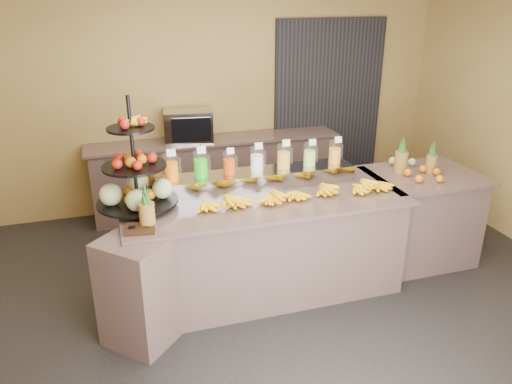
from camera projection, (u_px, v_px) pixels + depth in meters
name	position (u px, v px, depth m)	size (l,w,h in m)	color
ground	(274.00, 305.00, 4.47)	(6.00, 6.00, 0.00)	black
room_envelope	(268.00, 79.00, 4.51)	(6.04, 5.02, 2.82)	olive
buffet_counter	(253.00, 248.00, 4.49)	(2.75, 1.25, 0.93)	gray
right_counter	(418.00, 216.00, 5.12)	(1.08, 0.88, 0.93)	gray
back_ledge	(216.00, 174.00, 6.28)	(3.10, 0.55, 0.93)	gray
pitcher_tray	(257.00, 179.00, 4.61)	(1.85, 0.30, 0.15)	gray
juice_pitcher_orange_a	(171.00, 169.00, 4.33)	(0.13, 0.13, 0.31)	silver
juice_pitcher_green	(201.00, 166.00, 4.40)	(0.13, 0.13, 0.31)	silver
juice_pitcher_orange_b	(229.00, 164.00, 4.47)	(0.11, 0.12, 0.27)	silver
juice_pitcher_milk	(257.00, 161.00, 4.54)	(0.12, 0.13, 0.30)	silver
juice_pitcher_lemon	(284.00, 158.00, 4.61)	(0.13, 0.13, 0.30)	silver
juice_pitcher_lime	(310.00, 156.00, 4.69)	(0.12, 0.12, 0.28)	silver
juice_pitcher_orange_c	(335.00, 153.00, 4.76)	(0.12, 0.12, 0.29)	silver
banana_heap	(298.00, 191.00, 4.36)	(1.83, 0.17, 0.15)	yellow
fruit_stand	(142.00, 180.00, 4.11)	(0.76, 0.76, 0.94)	black
condiment_caddy	(140.00, 229.00, 3.78)	(0.23, 0.17, 0.03)	black
pineapple_left_a	(147.00, 212.00, 3.79)	(0.12, 0.12, 0.36)	brown
pineapple_left_b	(155.00, 175.00, 4.50)	(0.13, 0.13, 0.40)	brown
right_fruit_pile	(419.00, 169.00, 4.89)	(0.40, 0.38, 0.21)	brown
oven_warmer	(188.00, 126.00, 5.95)	(0.57, 0.40, 0.38)	gray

